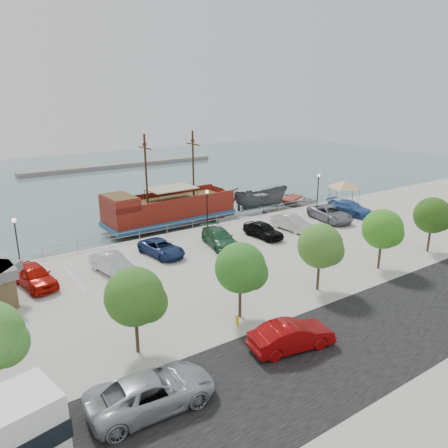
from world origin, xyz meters
TOP-DOWN VIEW (x-y plane):
  - ground at (0.00, 0.00)m, footprint 160.00×160.00m
  - street at (0.00, -16.00)m, footprint 100.00×8.00m
  - sidewalk at (0.00, -10.00)m, footprint 100.00×4.00m
  - seawall_railing at (0.00, 7.80)m, footprint 50.00×0.06m
  - far_shore at (10.00, 55.00)m, footprint 40.00×3.00m
  - pirate_ship at (0.43, 13.19)m, footprint 17.63×5.56m
  - patrol_boat at (11.42, 11.81)m, footprint 7.90×4.38m
  - speedboat at (16.71, 11.71)m, footprint 7.54×8.53m
  - dock_west at (-13.29, 9.20)m, footprint 6.70×3.39m
  - dock_mid at (7.53, 9.20)m, footprint 7.98×4.11m
  - dock_east at (14.55, 9.20)m, footprint 7.66×4.49m
  - canopy_tent at (19.32, 5.15)m, footprint 6.09×6.09m
  - street_van at (-16.22, -14.43)m, footprint 6.09×3.05m
  - street_sedan at (-7.75, -14.52)m, footprint 5.13×2.61m
  - fire_hydrant at (-8.80, -10.80)m, footprint 0.24×0.24m
  - lamp_post_left at (-18.00, 6.50)m, footprint 0.36×0.36m
  - lamp_post_mid at (0.00, 6.50)m, footprint 0.36×0.36m
  - lamp_post_right at (16.00, 6.50)m, footprint 0.36×0.36m
  - tree_b at (-14.85, -10.07)m, footprint 3.30×3.20m
  - tree_c at (-7.85, -10.07)m, footprint 3.30×3.20m
  - tree_d at (-0.85, -10.07)m, footprint 3.30×3.20m
  - tree_e at (6.15, -10.07)m, footprint 3.30×3.20m
  - tree_f at (13.15, -10.07)m, footprint 3.30×3.20m
  - parked_car_a at (-17.77, 2.28)m, footprint 2.83×5.20m
  - parked_car_b at (-12.10, 1.43)m, footprint 2.48×4.92m
  - parked_car_c at (-7.16, 2.73)m, footprint 2.97×5.17m
  - parked_car_d at (-1.60, 1.84)m, footprint 3.25×5.75m
  - parked_car_e at (3.34, 1.51)m, footprint 2.13×4.68m
  - parked_car_f at (7.33, 1.74)m, footprint 1.93×4.82m
  - parked_car_g at (13.22, 1.86)m, footprint 3.74×6.27m
  - parked_car_h at (16.99, 2.25)m, footprint 2.92×5.80m

SIDE VIEW (x-z plane):
  - ground at x=0.00m, z-range -1.00..-1.00m
  - dock_west at x=-13.29m, z-range -1.00..-0.63m
  - dock_east at x=14.55m, z-range -1.00..-0.58m
  - dock_mid at x=7.53m, z-range -1.00..-0.56m
  - far_shore at x=10.00m, z-range -1.00..-0.20m
  - speedboat at x=16.71m, z-range -1.00..0.46m
  - street at x=0.00m, z-range -0.01..0.03m
  - sidewalk at x=0.00m, z-range -0.01..0.04m
  - fire_hydrant at x=-8.80m, z-range 0.03..0.73m
  - patrol_boat at x=11.42m, z-range -1.00..1.89m
  - seawall_railing at x=0.00m, z-range 0.03..1.03m
  - parked_car_c at x=-7.16m, z-range 0.00..1.36m
  - parked_car_b at x=-12.10m, z-range 0.00..1.55m
  - parked_car_e at x=3.34m, z-range 0.00..1.56m
  - parked_car_f at x=7.33m, z-range 0.00..1.56m
  - parked_car_d at x=-1.60m, z-range 0.00..1.57m
  - street_sedan at x=-7.75m, z-range 0.00..1.61m
  - parked_car_h at x=16.99m, z-range 0.00..1.61m
  - parked_car_g at x=13.22m, z-range 0.00..1.63m
  - street_van at x=-16.22m, z-range 0.00..1.65m
  - parked_car_a at x=-17.77m, z-range 0.00..1.68m
  - pirate_ship at x=0.43m, z-range -4.67..6.37m
  - lamp_post_left at x=-18.00m, z-range 0.80..5.08m
  - lamp_post_mid at x=0.00m, z-range 0.80..5.08m
  - lamp_post_right at x=16.00m, z-range 0.80..5.08m
  - tree_b at x=-14.85m, z-range 0.80..5.80m
  - tree_c at x=-7.85m, z-range 0.80..5.80m
  - tree_d at x=-0.85m, z-range 0.80..5.80m
  - tree_e at x=6.15m, z-range 0.80..5.80m
  - tree_f at x=13.15m, z-range 0.80..5.80m
  - canopy_tent at x=19.32m, z-range 1.43..5.30m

